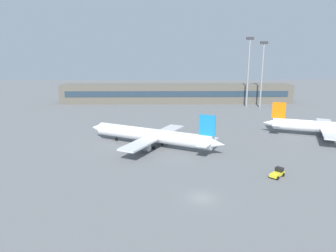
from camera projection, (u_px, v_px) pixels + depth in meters
ground_plane at (185, 136)px, 90.44m from camera, size 400.00×400.00×0.00m
terminal_building at (176, 93)px, 151.06m from camera, size 111.36×12.13×9.00m
airplane_near at (151, 135)px, 79.74m from camera, size 36.06×26.13×9.71m
airplane_mid at (332, 128)px, 88.14m from camera, size 36.42×26.14×9.43m
baggage_tug_yellow at (278, 173)px, 60.28m from camera, size 3.63×3.58×1.75m
floodlight_tower_west at (248, 68)px, 134.84m from camera, size 3.20×0.80×30.59m
floodlight_tower_east at (262, 71)px, 133.56m from camera, size 3.20×0.80×28.74m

